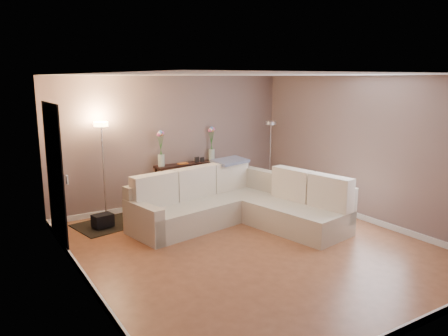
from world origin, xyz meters
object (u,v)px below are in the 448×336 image
console_table (184,181)px  floor_lamp_unlit (270,143)px  sectional_sofa (236,204)px  floor_lamp_lit (102,151)px

console_table → floor_lamp_unlit: floor_lamp_unlit is taller
floor_lamp_unlit → console_table: bearing=168.9°
sectional_sofa → floor_lamp_unlit: (1.69, 1.22, 0.80)m
console_table → floor_lamp_lit: bearing=-175.9°
floor_lamp_unlit → sectional_sofa: bearing=-144.2°
floor_lamp_lit → floor_lamp_unlit: 3.60m
sectional_sofa → floor_lamp_lit: bearing=142.2°
console_table → floor_lamp_unlit: 2.07m
sectional_sofa → floor_lamp_unlit: bearing=35.8°
sectional_sofa → floor_lamp_unlit: size_ratio=1.96×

